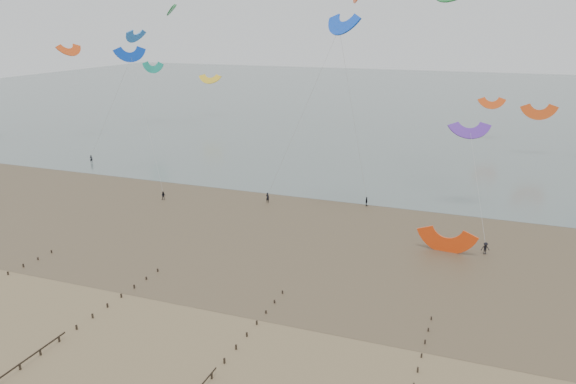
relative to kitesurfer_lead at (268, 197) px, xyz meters
The scene contains 6 objects.
ground 46.55m from the kitesurfer_lead, 75.35° to the right, with size 500.00×500.00×0.00m, color brown.
sea_and_shore 13.15m from the kitesurfer_lead, 54.10° to the right, with size 500.00×665.00×0.03m.
kitesurfer_lead is the anchor object (origin of this frame).
kitesurfers 33.17m from the kitesurfer_lead, ahead, with size 115.62×25.59×1.84m.
grounded_kite 35.53m from the kitesurfer_lead, 20.31° to the right, with size 7.22×3.78×5.50m, color #EE3F0F, non-canonical shape.
kites_airborne 49.34m from the kitesurfer_lead, 80.30° to the left, with size 246.55×92.22×37.66m.
Camera 1 is at (26.72, -46.32, 32.27)m, focal length 35.00 mm.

